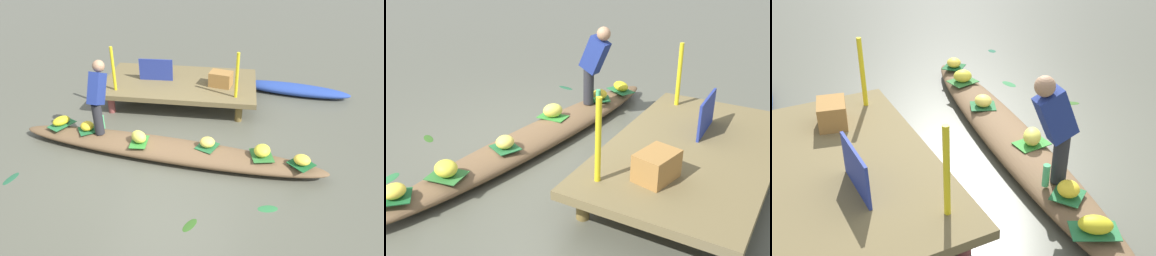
{
  "view_description": "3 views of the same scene",
  "coord_description": "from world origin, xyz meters",
  "views": [
    {
      "loc": [
        1.11,
        -4.67,
        3.41
      ],
      "look_at": [
        0.44,
        0.14,
        0.49
      ],
      "focal_mm": 32.72,
      "sensor_mm": 36.0,
      "label": 1
    },
    {
      "loc": [
        4.55,
        3.27,
        2.79
      ],
      "look_at": [
        0.07,
        0.66,
        0.43
      ],
      "focal_mm": 42.13,
      "sensor_mm": 36.0,
      "label": 2
    },
    {
      "loc": [
        -4.27,
        2.85,
        3.15
      ],
      "look_at": [
        -0.03,
        0.66,
        0.46
      ],
      "focal_mm": 44.26,
      "sensor_mm": 36.0,
      "label": 3
    }
  ],
  "objects": [
    {
      "name": "banana_bunch_5",
      "position": [
        2.14,
        -0.28,
        0.33
      ],
      "size": [
        0.29,
        0.27,
        0.15
      ],
      "primitive_type": "ellipsoid",
      "rotation": [
        0.0,
        0.0,
        4.51
      ],
      "color": "yellow",
      "rests_on": "vendor_boat"
    },
    {
      "name": "produce_crate",
      "position": [
        0.77,
        1.97,
        0.6
      ],
      "size": [
        0.5,
        0.41,
        0.3
      ],
      "primitive_type": "cube",
      "rotation": [
        0.0,
        0.0,
        -0.22
      ],
      "color": "olive",
      "rests_on": "dock_platform"
    },
    {
      "name": "banana_bunch_4",
      "position": [
        -0.42,
        -0.04,
        0.36
      ],
      "size": [
        0.35,
        0.34,
        0.2
      ],
      "primitive_type": "ellipsoid",
      "rotation": [
        0.0,
        0.0,
        2.48
      ],
      "color": "#F0E352",
      "rests_on": "vendor_boat"
    },
    {
      "name": "drifting_plant_2",
      "position": [
        0.63,
        -1.48,
        0.0
      ],
      "size": [
        0.23,
        0.3,
        0.01
      ],
      "primitive_type": "ellipsoid",
      "rotation": [
        0.0,
        0.0,
        1.07
      ],
      "color": "#2D571D",
      "rests_on": "ground"
    },
    {
      "name": "drifting_plant_0",
      "position": [
        -2.21,
        -0.92,
        0.0
      ],
      "size": [
        0.17,
        0.33,
        0.01
      ],
      "primitive_type": "ellipsoid",
      "rotation": [
        0.0,
        0.0,
        1.38
      ],
      "color": "#215537",
      "rests_on": "ground"
    },
    {
      "name": "banana_bunch_2",
      "position": [
        -1.4,
        0.21,
        0.34
      ],
      "size": [
        0.3,
        0.3,
        0.16
      ],
      "primitive_type": "ellipsoid",
      "rotation": [
        0.0,
        0.0,
        1.11
      ],
      "color": "yellow",
      "rests_on": "vendor_boat"
    },
    {
      "name": "canal_water",
      "position": [
        0.0,
        0.0,
        0.0
      ],
      "size": [
        40.0,
        40.0,
        0.0
      ],
      "primitive_type": "plane",
      "color": "#555547",
      "rests_on": "ground"
    },
    {
      "name": "railing_post_west",
      "position": [
        -1.3,
        1.48,
        0.89
      ],
      "size": [
        0.06,
        0.06,
        0.89
      ],
      "primitive_type": "cylinder",
      "color": "yellow",
      "rests_on": "dock_platform"
    },
    {
      "name": "banana_bunch_0",
      "position": [
        1.56,
        -0.14,
        0.35
      ],
      "size": [
        0.33,
        0.35,
        0.18
      ],
      "primitive_type": "ellipsoid",
      "rotation": [
        0.0,
        0.0,
        1.2
      ],
      "color": "yellow",
      "rests_on": "vendor_boat"
    },
    {
      "name": "leaf_mat_0",
      "position": [
        1.56,
        -0.14,
        0.26
      ],
      "size": [
        0.39,
        0.44,
        0.01
      ],
      "primitive_type": "cube",
      "rotation": [
        0.0,
        0.0,
        1.76
      ],
      "color": "#2E6E2F",
      "rests_on": "vendor_boat"
    },
    {
      "name": "water_bottle",
      "position": [
        -1.16,
        0.31,
        0.38
      ],
      "size": [
        0.07,
        0.07,
        0.25
      ],
      "primitive_type": "cylinder",
      "color": "#4DBC71",
      "rests_on": "vendor_boat"
    },
    {
      "name": "banana_bunch_1",
      "position": [
        -1.93,
        0.32,
        0.34
      ],
      "size": [
        0.34,
        0.38,
        0.15
      ],
      "primitive_type": "ellipsoid",
      "rotation": [
        0.0,
        0.0,
        4.12
      ],
      "color": "gold",
      "rests_on": "vendor_boat"
    },
    {
      "name": "dock_platform",
      "position": [
        -0.1,
        2.08,
        0.39
      ],
      "size": [
        3.2,
        1.8,
        0.45
      ],
      "color": "brown",
      "rests_on": "ground"
    },
    {
      "name": "vendor_person",
      "position": [
        -1.14,
        0.24,
        0.95
      ],
      "size": [
        0.24,
        0.49,
        1.22
      ],
      "color": "#28282D",
      "rests_on": "vendor_boat"
    },
    {
      "name": "leaf_mat_5",
      "position": [
        2.14,
        -0.28,
        0.26
      ],
      "size": [
        0.44,
        0.44,
        0.01
      ],
      "primitive_type": "cube",
      "rotation": [
        0.0,
        0.0,
        0.77
      ],
      "color": "#185628",
      "rests_on": "vendor_boat"
    },
    {
      "name": "leaf_mat_2",
      "position": [
        -1.4,
        0.21,
        0.26
      ],
      "size": [
        0.42,
        0.42,
        0.01
      ],
      "primitive_type": "cube",
      "rotation": [
        0.0,
        0.0,
        2.17
      ],
      "color": "#226736",
      "rests_on": "vendor_boat"
    },
    {
      "name": "market_banner",
      "position": [
        -0.6,
        2.08,
        0.68
      ],
      "size": [
        0.71,
        0.05,
        0.46
      ],
      "primitive_type": "cube",
      "rotation": [
        0.0,
        0.0,
        0.03
      ],
      "color": "navy",
      "rests_on": "dock_platform"
    },
    {
      "name": "leaf_mat_4",
      "position": [
        -0.42,
        -0.04,
        0.26
      ],
      "size": [
        0.29,
        0.41,
        0.01
      ],
      "primitive_type": "cube",
      "rotation": [
        0.0,
        0.0,
        1.63
      ],
      "color": "#338631",
      "rests_on": "vendor_boat"
    },
    {
      "name": "vendor_boat",
      "position": [
        0.0,
        0.0,
        0.13
      ],
      "size": [
        5.24,
        1.28,
        0.26
      ],
      "primitive_type": "ellipsoid",
      "rotation": [
        0.0,
        0.0,
        -0.12
      ],
      "color": "brown",
      "rests_on": "ground"
    },
    {
      "name": "leaf_mat_3",
      "position": [
        0.7,
        -0.01,
        0.26
      ],
      "size": [
        0.4,
        0.42,
        0.01
      ],
      "primitive_type": "cube",
      "rotation": [
        0.0,
        0.0,
        1.16
      ],
      "color": "#226133",
      "rests_on": "vendor_boat"
    },
    {
      "name": "drifting_plant_1",
      "position": [
        1.64,
        -1.03,
        0.0
      ],
      "size": [
        0.3,
        0.19,
        0.01
      ],
      "primitive_type": "ellipsoid",
      "rotation": [
        0.0,
        0.0,
        0.21
      ],
      "color": "#2B6F3B",
      "rests_on": "ground"
    },
    {
      "name": "banana_bunch_3",
      "position": [
        0.7,
        -0.01,
        0.34
      ],
      "size": [
        0.29,
        0.28,
        0.16
      ],
      "primitive_type": "ellipsoid",
      "rotation": [
        0.0,
        0.0,
        3.38
      ],
      "color": "#F8DC55",
      "rests_on": "vendor_boat"
    },
    {
      "name": "leaf_mat_1",
      "position": [
        -1.93,
        0.32,
        0.26
      ],
      "size": [
        0.44,
        0.51,
        0.01
      ],
      "primitive_type": "cube",
      "rotation": [
        0.0,
        0.0,
        1.1
      ],
      "color": "#276E3D",
      "rests_on": "vendor_boat"
    },
    {
      "name": "railing_post_east",
      "position": [
        1.1,
        1.48,
        0.89
      ],
      "size": [
        0.06,
        0.06,
        0.89
      ],
      "primitive_type": "cylinder",
      "color": "yellow",
      "rests_on": "dock_platform"
    }
  ]
}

